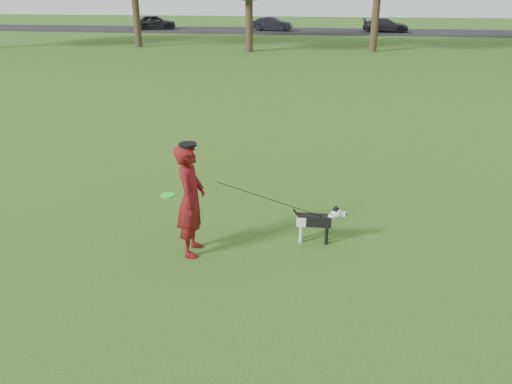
# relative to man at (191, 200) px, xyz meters

# --- Properties ---
(ground) EXTENTS (120.00, 120.00, 0.00)m
(ground) POSITION_rel_man_xyz_m (1.32, 0.49, -0.97)
(ground) COLOR #285116
(ground) RESTS_ON ground
(road) EXTENTS (120.00, 7.00, 0.02)m
(road) POSITION_rel_man_xyz_m (1.32, 40.49, -0.96)
(road) COLOR black
(road) RESTS_ON ground
(man) EXTENTS (0.49, 0.72, 1.93)m
(man) POSITION_rel_man_xyz_m (0.00, 0.00, 0.00)
(man) COLOR #520B0C
(man) RESTS_ON ground
(dog) EXTENTS (0.94, 0.19, 0.72)m
(dog) POSITION_rel_man_xyz_m (2.10, 0.62, -0.53)
(dog) COLOR black
(dog) RESTS_ON ground
(car_left) EXTENTS (4.10, 2.64, 1.30)m
(car_left) POSITION_rel_man_xyz_m (-13.65, 40.49, -0.30)
(car_left) COLOR black
(car_left) RESTS_ON road
(car_mid) EXTENTS (3.80, 1.72, 1.21)m
(car_mid) POSITION_rel_man_xyz_m (-2.63, 40.49, -0.34)
(car_mid) COLOR black
(car_mid) RESTS_ON road
(car_right) EXTENTS (4.19, 2.05, 1.17)m
(car_right) POSITION_rel_man_xyz_m (7.56, 40.49, -0.36)
(car_right) COLOR black
(car_right) RESTS_ON road
(man_held_items) EXTENTS (2.71, 0.81, 1.46)m
(man_held_items) POSITION_rel_man_xyz_m (1.34, 0.28, -0.05)
(man_held_items) COLOR #1FF62D
(man_held_items) RESTS_ON ground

